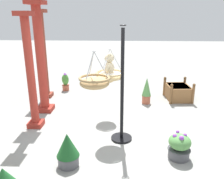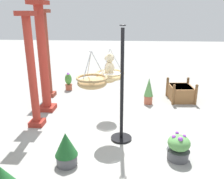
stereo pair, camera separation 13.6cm
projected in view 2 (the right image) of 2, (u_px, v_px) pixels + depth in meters
name	position (u px, v px, depth m)	size (l,w,h in m)	color
ground_plane	(113.00, 135.00, 5.07)	(40.00, 40.00, 0.00)	gray
display_pole_central	(122.00, 108.00, 4.70)	(0.44, 0.44, 2.35)	black
hanging_basket_with_teddy	(110.00, 75.00, 4.67)	(0.58, 0.58, 0.63)	tan
teddy_bear	(109.00, 66.00, 4.61)	(0.32, 0.28, 0.46)	beige
hanging_basket_left_high	(92.00, 82.00, 3.43)	(0.47, 0.47, 0.56)	tan
hanging_basket_right_low	(107.00, 78.00, 5.72)	(0.49, 0.49, 0.60)	tan
greenhouse_pillar_left	(32.00, 74.00, 5.17)	(0.34, 0.34, 2.60)	#9E2D23
greenhouse_pillar_right	(47.00, 56.00, 7.17)	(0.35, 0.35, 2.69)	brown
greenhouse_pillar_far_back	(43.00, 61.00, 6.04)	(0.44, 0.44, 2.86)	#9E2D23
wooden_planter_box	(181.00, 92.00, 7.14)	(0.93, 0.81, 0.62)	olive
potted_plant_flowering_red	(68.00, 82.00, 8.09)	(0.26, 0.26, 0.62)	#AD563D
potted_plant_tall_leafy	(66.00, 149.00, 3.98)	(0.39, 0.39, 0.62)	#4C4C51
potted_plant_small_succulent	(149.00, 91.00, 6.77)	(0.28, 0.28, 0.79)	#AD563D
potted_plant_trailing_ivy	(178.00, 147.00, 4.17)	(0.42, 0.42, 0.50)	#4C4C51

